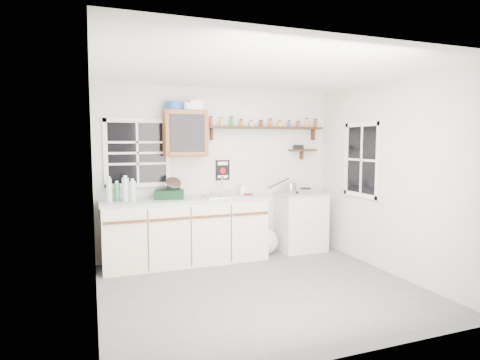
% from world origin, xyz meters
% --- Properties ---
extents(room, '(3.64, 3.24, 2.54)m').
position_xyz_m(room, '(0.00, 0.00, 1.25)').
color(room, '#555658').
rests_on(room, ground).
extents(main_cabinet, '(2.31, 0.63, 0.92)m').
position_xyz_m(main_cabinet, '(-0.58, 1.30, 0.46)').
color(main_cabinet, beige).
rests_on(main_cabinet, floor).
extents(right_cabinet, '(0.73, 0.57, 0.91)m').
position_xyz_m(right_cabinet, '(1.25, 1.32, 0.46)').
color(right_cabinet, silver).
rests_on(right_cabinet, floor).
extents(sink, '(0.52, 0.44, 0.29)m').
position_xyz_m(sink, '(-0.05, 1.30, 0.93)').
color(sink, '#AEAEB2').
rests_on(sink, main_cabinet).
extents(upper_cabinet, '(0.60, 0.32, 0.65)m').
position_xyz_m(upper_cabinet, '(-0.55, 1.44, 1.82)').
color(upper_cabinet, brown).
rests_on(upper_cabinet, wall_back).
extents(upper_cabinet_clutter, '(0.52, 0.24, 0.14)m').
position_xyz_m(upper_cabinet_clutter, '(-0.58, 1.44, 2.21)').
color(upper_cabinet_clutter, '#1947A4').
rests_on(upper_cabinet_clutter, upper_cabinet).
extents(spice_shelf, '(1.91, 0.18, 0.35)m').
position_xyz_m(spice_shelf, '(0.73, 1.51, 1.93)').
color(spice_shelf, '#321D0D').
rests_on(spice_shelf, wall_back).
extents(secondary_shelf, '(0.45, 0.16, 0.24)m').
position_xyz_m(secondary_shelf, '(1.36, 1.52, 1.58)').
color(secondary_shelf, '#321D0D').
rests_on(secondary_shelf, wall_back).
extents(warning_sign, '(0.22, 0.02, 0.30)m').
position_xyz_m(warning_sign, '(0.05, 1.59, 1.28)').
color(warning_sign, black).
rests_on(warning_sign, wall_back).
extents(window_back, '(0.93, 0.03, 0.98)m').
position_xyz_m(window_back, '(-1.20, 1.59, 1.55)').
color(window_back, black).
rests_on(window_back, wall_back).
extents(window_right, '(0.03, 0.78, 1.08)m').
position_xyz_m(window_right, '(1.79, 0.55, 1.45)').
color(window_right, black).
rests_on(window_right, wall_back).
extents(water_bottles, '(0.37, 0.16, 0.34)m').
position_xyz_m(water_bottles, '(-1.44, 1.30, 1.07)').
color(water_bottles, '#AEC4CB').
rests_on(water_bottles, main_cabinet).
extents(dish_rack, '(0.46, 0.39, 0.30)m').
position_xyz_m(dish_rack, '(-0.79, 1.36, 1.02)').
color(dish_rack, black).
rests_on(dish_rack, main_cabinet).
extents(soap_bottle, '(0.11, 0.11, 0.20)m').
position_xyz_m(soap_bottle, '(0.31, 1.41, 1.02)').
color(soap_bottle, silver).
rests_on(soap_bottle, main_cabinet).
extents(rag, '(0.13, 0.11, 0.02)m').
position_xyz_m(rag, '(0.36, 1.31, 0.93)').
color(rag, maroon).
rests_on(rag, main_cabinet).
extents(hotplate, '(0.56, 0.35, 0.08)m').
position_xyz_m(hotplate, '(1.19, 1.31, 0.95)').
color(hotplate, '#AEAEB2').
rests_on(hotplate, right_cabinet).
extents(saucepan, '(0.40, 0.22, 0.17)m').
position_xyz_m(saucepan, '(1.05, 1.31, 1.03)').
color(saucepan, '#AEAEB2').
rests_on(saucepan, hotplate).
extents(trash_bag, '(0.40, 0.36, 0.45)m').
position_xyz_m(trash_bag, '(0.65, 1.32, 0.19)').
color(trash_bag, silver).
rests_on(trash_bag, floor).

